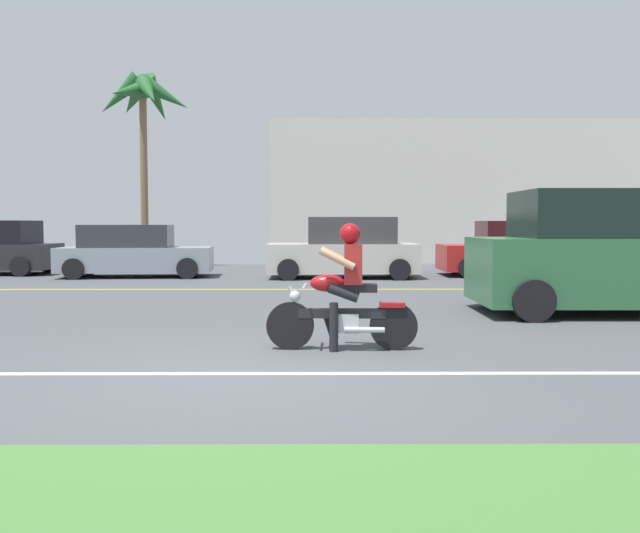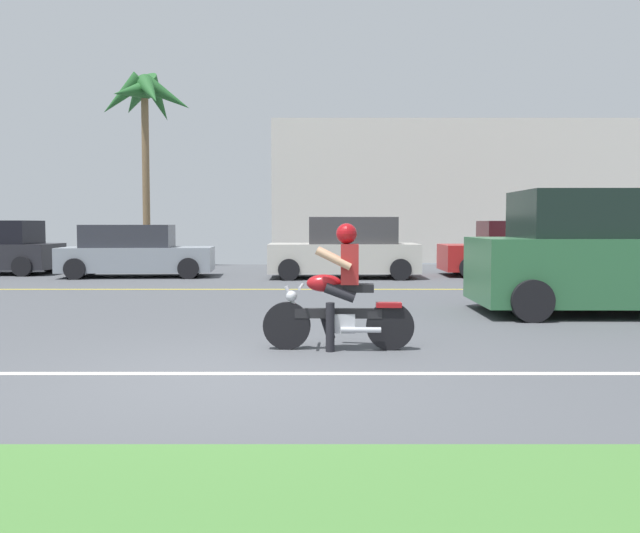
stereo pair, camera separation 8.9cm
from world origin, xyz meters
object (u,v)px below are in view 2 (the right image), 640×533
Objects in this scene: parked_car_1 at (137,252)px; parked_car_3 at (521,250)px; parked_car_2 at (348,250)px; suv_nearby at (615,254)px; palm_tree_0 at (146,102)px; motorcyclist at (342,297)px.

parked_car_3 is at bearing 2.23° from parked_car_1.
suv_nearby is at bearing -61.03° from parked_car_2.
suv_nearby is 1.09× the size of parked_car_1.
palm_tree_0 is (-0.68, 3.98, 4.76)m from parked_car_1.
parked_car_1 is 5.79m from parked_car_2.
motorcyclist is 10.59m from parked_car_2.
motorcyclist is 12.52m from parked_car_3.
suv_nearby is 8.40m from parked_car_2.
suv_nearby is (4.54, 3.23, 0.35)m from motorcyclist.
palm_tree_0 is (-10.54, 11.66, 4.47)m from suv_nearby.
palm_tree_0 reaches higher than suv_nearby.
suv_nearby is 12.49m from parked_car_1.
parked_car_2 is 9.07m from palm_tree_0.
palm_tree_0 reaches higher than motorcyclist.
motorcyclist is at bearing -64.04° from parked_car_1.
palm_tree_0 is at bearing 146.34° from parked_car_2.
parked_car_3 is at bearing -17.44° from palm_tree_0.
suv_nearby is at bearing -47.89° from palm_tree_0.
motorcyclist reaches higher than parked_car_1.
parked_car_1 is 1.04× the size of parked_car_2.
parked_car_1 is at bearing 115.96° from motorcyclist.
palm_tree_0 reaches higher than parked_car_2.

